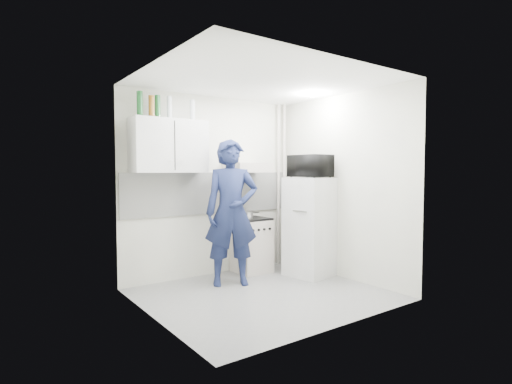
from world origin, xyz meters
TOP-DOWN VIEW (x-y plane):
  - floor at (0.00, 0.00)m, footprint 2.80×2.80m
  - ceiling at (0.00, 0.00)m, footprint 2.80×2.80m
  - wall_back at (0.00, 1.25)m, footprint 2.80×0.00m
  - wall_left at (-1.40, 0.00)m, footprint 0.00×2.60m
  - wall_right at (1.40, 0.00)m, footprint 0.00×2.60m
  - person at (-0.08, 0.61)m, footprint 0.84×0.72m
  - stove at (0.52, 1.00)m, footprint 0.49×0.49m
  - fridge at (1.10, 0.34)m, footprint 0.68×0.68m
  - stove_top at (0.52, 1.00)m, footprint 0.47×0.47m
  - saucepan at (0.43, 0.98)m, footprint 0.18×0.18m
  - microwave at (1.10, 0.34)m, footprint 0.59×0.40m
  - bottle_a at (-1.14, 1.07)m, footprint 0.07×0.07m
  - bottle_b at (-0.99, 1.07)m, footprint 0.07×0.07m
  - bottle_c at (-0.90, 1.07)m, footprint 0.07×0.07m
  - bottle_d at (-0.74, 1.07)m, footprint 0.07×0.07m
  - bottle_e at (-0.41, 1.07)m, footprint 0.07×0.07m
  - upper_cabinet at (-0.75, 1.07)m, footprint 1.00×0.35m
  - range_hood at (0.45, 1.00)m, footprint 0.60×0.50m
  - backsplash at (0.00, 1.24)m, footprint 2.74×0.03m
  - pipe_a at (1.30, 1.17)m, footprint 0.05×0.05m
  - pipe_b at (1.18, 1.17)m, footprint 0.04×0.04m
  - ceiling_spot_fixture at (1.00, 0.20)m, footprint 0.10×0.10m

SIDE VIEW (x-z plane):
  - floor at x=0.00m, z-range 0.00..0.00m
  - stove at x=0.52m, z-range 0.00..0.79m
  - fridge at x=1.10m, z-range 0.00..1.43m
  - stove_top at x=0.52m, z-range 0.79..0.82m
  - saucepan at x=0.43m, z-range 0.82..0.92m
  - person at x=-0.08m, z-range 0.00..1.94m
  - backsplash at x=0.00m, z-range 0.90..1.50m
  - wall_left at x=-1.40m, z-range 0.00..2.60m
  - wall_right at x=1.40m, z-range 0.00..2.60m
  - pipe_a at x=1.30m, z-range 0.00..2.60m
  - pipe_b at x=1.18m, z-range 0.00..2.60m
  - wall_back at x=0.00m, z-range -0.10..2.70m
  - range_hood at x=0.45m, z-range 1.50..1.64m
  - microwave at x=1.10m, z-range 1.43..1.75m
  - upper_cabinet at x=-0.75m, z-range 1.50..2.20m
  - bottle_b at x=-0.99m, z-range 2.20..2.48m
  - bottle_e at x=-0.41m, z-range 2.20..2.49m
  - bottle_c at x=-0.90m, z-range 2.20..2.49m
  - bottle_d at x=-0.74m, z-range 2.20..2.50m
  - bottle_a at x=-1.14m, z-range 2.20..2.52m
  - ceiling_spot_fixture at x=1.00m, z-range 2.56..2.58m
  - ceiling at x=0.00m, z-range 2.60..2.60m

